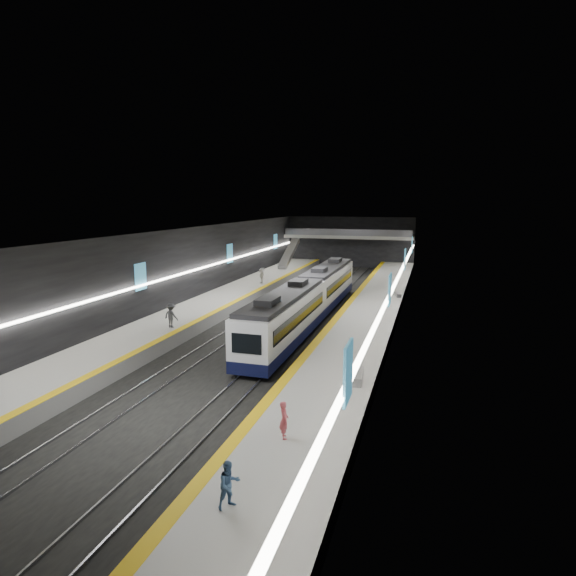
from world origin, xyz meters
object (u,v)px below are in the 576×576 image
(escalator, at_px, (289,253))
(passenger_left_b, at_px, (171,316))
(bench_left_far, at_px, (262,270))
(passenger_right_a, at_px, (284,420))
(bench_right_far, at_px, (398,295))
(passenger_right_b, at_px, (229,485))
(train, at_px, (310,297))
(passenger_left_a, at_px, (262,276))
(bench_right_near, at_px, (358,377))

(escalator, bearing_deg, passenger_left_b, -87.92)
(escalator, relative_size, bench_left_far, 4.87)
(passenger_right_a, bearing_deg, bench_right_far, -29.09)
(passenger_right_b, relative_size, passenger_left_b, 0.83)
(bench_right_far, bearing_deg, train, -142.81)
(train, xyz_separation_m, passenger_left_a, (-8.87, 12.18, -0.37))
(escalator, distance_m, bench_left_far, 6.86)
(passenger_left_a, height_order, passenger_left_b, passenger_left_b)
(passenger_right_a, distance_m, passenger_left_a, 37.43)
(train, relative_size, bench_right_far, 18.41)
(passenger_right_a, relative_size, passenger_left_a, 0.95)
(bench_left_far, bearing_deg, escalator, 62.71)
(escalator, xyz_separation_m, bench_right_far, (17.00, -18.56, -1.70))
(bench_left_far, distance_m, bench_right_far, 22.59)
(bench_right_near, bearing_deg, passenger_left_a, 114.68)
(bench_right_near, xyz_separation_m, bench_right_far, (0.40, 24.21, -0.05))
(bench_right_far, distance_m, passenger_right_b, 36.28)
(escalator, distance_m, passenger_left_a, 15.13)
(train, height_order, passenger_right_a, train)
(train, bearing_deg, bench_right_far, 51.08)
(bench_right_near, bearing_deg, train, 108.51)
(passenger_right_b, height_order, passenger_left_a, passenger_left_a)
(passenger_right_a, bearing_deg, passenger_right_b, 151.30)
(bench_left_far, distance_m, passenger_left_b, 29.68)
(escalator, height_order, bench_left_far, escalator)
(train, bearing_deg, passenger_right_a, -78.36)
(train, height_order, bench_left_far, train)
(escalator, height_order, bench_right_far, escalator)
(train, distance_m, passenger_left_b, 12.23)
(passenger_left_a, bearing_deg, bench_left_far, -146.45)
(bench_right_far, bearing_deg, passenger_left_b, -146.16)
(bench_left_far, xyz_separation_m, passenger_right_a, (16.68, -43.60, 0.59))
(bench_right_near, height_order, bench_right_far, bench_right_near)
(escalator, bearing_deg, passenger_right_a, -73.62)
(escalator, bearing_deg, bench_right_near, -68.79)
(bench_left_far, relative_size, passenger_left_b, 0.87)
(passenger_left_b, bearing_deg, bench_left_far, -70.91)
(train, relative_size, bench_right_near, 14.85)
(passenger_right_a, height_order, passenger_left_a, passenger_left_a)
(bench_right_far, bearing_deg, passenger_left_a, 153.65)
(bench_right_near, relative_size, bench_right_far, 1.24)
(passenger_right_a, height_order, passenger_right_b, passenger_right_a)
(escalator, distance_m, passenger_left_b, 35.86)
(train, height_order, escalator, escalator)
(bench_right_near, distance_m, passenger_right_a, 7.44)
(bench_right_near, relative_size, passenger_right_a, 1.29)
(passenger_left_b, bearing_deg, escalator, -75.22)
(bench_left_far, xyz_separation_m, passenger_left_b, (3.30, -29.49, 0.74))
(bench_right_near, relative_size, passenger_left_b, 1.07)
(passenger_left_a, relative_size, passenger_left_b, 0.88)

